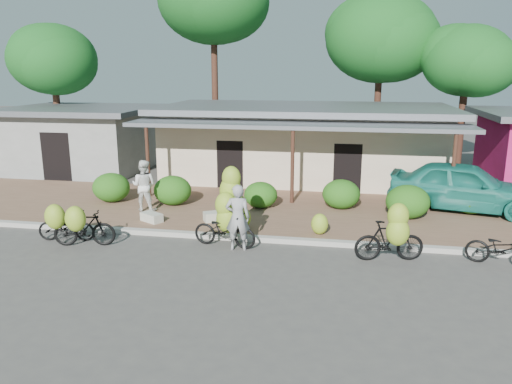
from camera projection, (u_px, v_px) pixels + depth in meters
ground at (266, 268)px, 12.80m from camera, size 100.00×100.00×0.00m
sidewalk at (288, 212)px, 17.56m from camera, size 60.00×6.00×0.12m
curb at (276, 240)px, 14.69m from camera, size 60.00×0.25×0.15m
shop_main at (304, 142)px, 22.82m from camera, size 13.00×8.50×3.35m
shop_grey at (83, 138)px, 24.81m from camera, size 7.00×6.00×3.15m
tree_back_left at (50, 57)px, 26.35m from camera, size 4.74×4.58×7.31m
tree_center_right at (377, 36)px, 26.49m from camera, size 5.92×5.86×8.89m
tree_near_right at (463, 59)px, 24.18m from camera, size 4.46×4.28×7.11m
hedge_0 at (111, 187)px, 18.62m from camera, size 1.40×1.26×1.09m
hedge_1 at (173, 190)px, 18.20m from camera, size 1.38×1.24×1.08m
hedge_2 at (261, 195)px, 17.84m from camera, size 1.20×1.08×0.94m
hedge_3 at (341, 194)px, 17.72m from camera, size 1.34×1.20×1.04m
hedge_4 at (408, 202)px, 16.56m from camera, size 1.44×1.30×1.12m
hedge_5 at (471, 200)px, 17.11m from camera, size 1.18×1.06×0.92m
bike_far_left at (64, 225)px, 14.61m from camera, size 1.75×1.29×1.30m
bike_left at (83, 227)px, 14.17m from camera, size 1.83×1.31×1.37m
bike_center at (228, 215)px, 14.40m from camera, size 1.95×1.31×2.25m
bike_right at (391, 237)px, 13.00m from camera, size 1.91×1.32×1.75m
bike_far_right at (503, 249)px, 12.80m from camera, size 1.92×1.22×0.95m
loose_banana_a at (228, 218)px, 15.61m from camera, size 0.51×0.43×0.64m
loose_banana_b at (243, 218)px, 15.56m from camera, size 0.53×0.45×0.66m
loose_banana_c at (320, 224)px, 14.98m from camera, size 0.51×0.44×0.64m
sack_near at (217, 216)px, 16.37m from camera, size 0.94×0.77×0.30m
sack_far at (152, 217)px, 16.28m from camera, size 0.84×0.71×0.28m
vendor at (238, 217)px, 13.90m from camera, size 0.74×0.54×1.89m
bystander at (144, 185)px, 17.38m from camera, size 0.89×0.70×1.80m
teal_van at (464, 186)px, 17.44m from camera, size 5.37×3.11×1.72m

